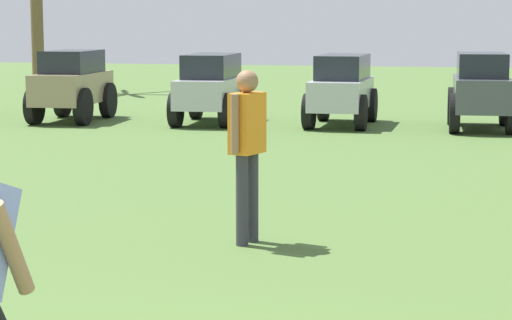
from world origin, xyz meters
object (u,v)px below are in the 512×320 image
parked_car_slot_d (342,87)px  parked_car_slot_e (481,89)px  parked_car_slot_c (211,86)px  parked_car_slot_b (72,84)px  teammate_near_sideline (247,140)px

parked_car_slot_d → parked_car_slot_e: 2.60m
parked_car_slot_d → parked_car_slot_e: size_ratio=1.00×
parked_car_slot_c → parked_car_slot_b: bearing=-174.7°
parked_car_slot_e → parked_car_slot_c: bearing=-179.3°
parked_car_slot_b → parked_car_slot_c: 2.80m
parked_car_slot_b → parked_car_slot_e: same height
teammate_near_sideline → parked_car_slot_e: (1.88, 10.22, -0.20)m
parked_car_slot_c → parked_car_slot_d: bearing=4.2°
parked_car_slot_d → parked_car_slot_e: bearing=-2.7°
teammate_near_sideline → parked_car_slot_b: bearing=121.5°
parked_car_slot_c → parked_car_slot_d: same height
teammate_near_sideline → parked_car_slot_e: bearing=79.6°
parked_car_slot_c → parked_car_slot_d: 2.56m
teammate_near_sideline → parked_car_slot_b: (-6.06, 9.90, -0.20)m
teammate_near_sideline → parked_car_slot_b: 11.60m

